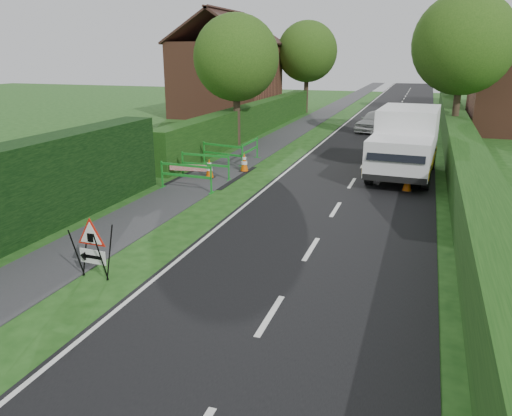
# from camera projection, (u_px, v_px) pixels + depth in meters

# --- Properties ---
(ground) EXTENTS (120.00, 120.00, 0.00)m
(ground) POSITION_uv_depth(u_px,v_px,m) (125.00, 320.00, 9.22)
(ground) COLOR #194213
(ground) RESTS_ON ground
(road_surface) EXTENTS (6.00, 90.00, 0.02)m
(road_surface) POSITION_uv_depth(u_px,v_px,m) (394.00, 114.00, 40.11)
(road_surface) COLOR black
(road_surface) RESTS_ON ground
(footpath) EXTENTS (2.00, 90.00, 0.02)m
(footpath) POSITION_uv_depth(u_px,v_px,m) (327.00, 112.00, 41.79)
(footpath) COLOR #2D2D30
(footpath) RESTS_ON ground
(hedge_west_far) EXTENTS (1.00, 24.00, 1.80)m
(hedge_west_far) POSITION_uv_depth(u_px,v_px,m) (254.00, 133.00, 30.65)
(hedge_west_far) COLOR #14380F
(hedge_west_far) RESTS_ON ground
(hedge_east) EXTENTS (1.20, 50.00, 1.50)m
(hedge_east) POSITION_uv_depth(u_px,v_px,m) (459.00, 167.00, 21.70)
(hedge_east) COLOR #14380F
(hedge_east) RESTS_ON ground
(house_west) EXTENTS (7.50, 7.40, 7.88)m
(house_west) POSITION_uv_depth(u_px,v_px,m) (226.00, 78.00, 38.55)
(house_west) COLOR brown
(house_west) RESTS_ON ground
(tree_nw) EXTENTS (4.40, 4.40, 6.70)m
(tree_nw) POSITION_uv_depth(u_px,v_px,m) (236.00, 58.00, 25.57)
(tree_nw) COLOR #2D2116
(tree_nw) RESTS_ON ground
(tree_ne) EXTENTS (5.20, 5.20, 7.79)m
(tree_ne) POSITION_uv_depth(u_px,v_px,m) (464.00, 44.00, 25.62)
(tree_ne) COLOR #2D2116
(tree_ne) RESTS_ON ground
(tree_fw) EXTENTS (4.80, 4.80, 7.24)m
(tree_fw) POSITION_uv_depth(u_px,v_px,m) (307.00, 52.00, 39.94)
(tree_fw) COLOR #2D2116
(tree_fw) RESTS_ON ground
(tree_fe) EXTENTS (4.20, 4.20, 6.33)m
(tree_fe) POSITION_uv_depth(u_px,v_px,m) (451.00, 59.00, 40.38)
(tree_fe) COLOR #2D2116
(tree_fe) RESTS_ON ground
(triangle_sign) EXTENTS (0.84, 0.84, 1.18)m
(triangle_sign) POSITION_uv_depth(u_px,v_px,m) (90.00, 244.00, 10.67)
(triangle_sign) COLOR black
(triangle_sign) RESTS_ON ground
(works_van) EXTENTS (2.57, 5.88, 2.62)m
(works_van) POSITION_uv_depth(u_px,v_px,m) (405.00, 141.00, 19.76)
(works_van) COLOR silver
(works_van) RESTS_ON ground
(traffic_cone_0) EXTENTS (0.38, 0.38, 0.79)m
(traffic_cone_0) POSITION_uv_depth(u_px,v_px,m) (408.00, 181.00, 17.68)
(traffic_cone_0) COLOR black
(traffic_cone_0) RESTS_ON ground
(traffic_cone_1) EXTENTS (0.38, 0.38, 0.79)m
(traffic_cone_1) POSITION_uv_depth(u_px,v_px,m) (422.00, 168.00, 19.61)
(traffic_cone_1) COLOR black
(traffic_cone_1) RESTS_ON ground
(traffic_cone_2) EXTENTS (0.38, 0.38, 0.79)m
(traffic_cone_2) POSITION_uv_depth(u_px,v_px,m) (416.00, 158.00, 21.48)
(traffic_cone_2) COLOR black
(traffic_cone_2) RESTS_ON ground
(traffic_cone_3) EXTENTS (0.38, 0.38, 0.79)m
(traffic_cone_3) POSITION_uv_depth(u_px,v_px,m) (209.00, 168.00, 19.58)
(traffic_cone_3) COLOR black
(traffic_cone_3) RESTS_ON ground
(traffic_cone_4) EXTENTS (0.38, 0.38, 0.79)m
(traffic_cone_4) POSITION_uv_depth(u_px,v_px,m) (244.00, 162.00, 20.65)
(traffic_cone_4) COLOR black
(traffic_cone_4) RESTS_ON ground
(ped_barrier_0) EXTENTS (2.08, 0.49, 1.00)m
(ped_barrier_0) POSITION_uv_depth(u_px,v_px,m) (186.00, 173.00, 17.72)
(ped_barrier_0) COLOR #188423
(ped_barrier_0) RESTS_ON ground
(ped_barrier_1) EXTENTS (2.07, 0.42, 1.00)m
(ped_barrier_1) POSITION_uv_depth(u_px,v_px,m) (205.00, 163.00, 19.47)
(ped_barrier_1) COLOR #188423
(ped_barrier_1) RESTS_ON ground
(ped_barrier_2) EXTENTS (2.09, 0.78, 1.00)m
(ped_barrier_2) POSITION_uv_depth(u_px,v_px,m) (223.00, 152.00, 21.53)
(ped_barrier_2) COLOR #188423
(ped_barrier_2) RESTS_ON ground
(ped_barrier_3) EXTENTS (0.35, 2.06, 1.00)m
(ped_barrier_3) POSITION_uv_depth(u_px,v_px,m) (250.00, 148.00, 22.36)
(ped_barrier_3) COLOR #188423
(ped_barrier_3) RESTS_ON ground
(redwhite_plank) EXTENTS (1.49, 0.25, 0.25)m
(redwhite_plank) POSITION_uv_depth(u_px,v_px,m) (188.00, 179.00, 19.58)
(redwhite_plank) COLOR red
(redwhite_plank) RESTS_ON ground
(hatchback_car) EXTENTS (2.53, 4.19, 1.33)m
(hatchback_car) POSITION_uv_depth(u_px,v_px,m) (376.00, 121.00, 31.17)
(hatchback_car) COLOR silver
(hatchback_car) RESTS_ON ground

